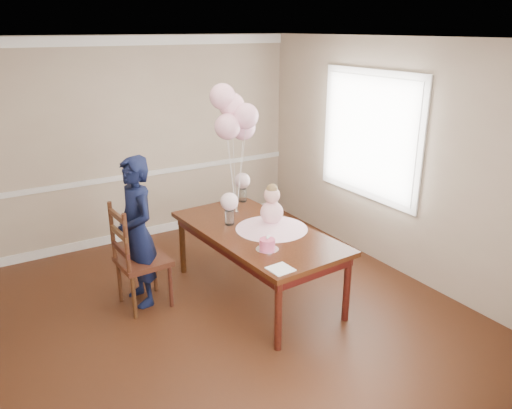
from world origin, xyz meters
The scene contains 51 objects.
floor centered at (0.00, 0.00, 0.00)m, with size 4.50×5.00×0.00m, color black.
ceiling centered at (0.00, 0.00, 2.70)m, with size 4.50×5.00×0.02m, color white.
wall_back centered at (0.00, 2.50, 1.35)m, with size 4.50×0.02×2.70m, color tan.
wall_front centered at (0.00, -2.50, 1.35)m, with size 4.50×0.02×2.70m, color tan.
wall_right centered at (2.25, 0.00, 1.35)m, with size 0.02×5.00×2.70m, color tan.
chair_rail_trim centered at (0.00, 2.49, 0.90)m, with size 4.50×0.02×0.07m, color silver.
crown_molding centered at (0.00, 2.49, 2.63)m, with size 4.50×0.02×0.12m, color white.
baseboard_trim centered at (0.00, 2.49, 0.06)m, with size 4.50×0.02×0.12m, color white.
window_frame centered at (2.23, 0.50, 1.55)m, with size 0.02×1.66×1.56m, color white.
window_blinds centered at (2.21, 0.50, 1.55)m, with size 0.01×1.50×1.40m, color silver.
dining_table_top centered at (0.50, 0.29, 0.74)m, with size 1.02×2.03×0.05m, color black.
table_apron centered at (0.50, 0.29, 0.66)m, with size 0.91×1.93×0.10m, color black.
table_leg_fl centered at (0.13, -0.67, 0.36)m, with size 0.07×0.07×0.71m, color black.
table_leg_fr centered at (0.98, -0.62, 0.36)m, with size 0.07×0.07×0.71m, color black.
table_leg_bl centered at (0.01, 1.19, 0.36)m, with size 0.07×0.07×0.71m, color black.
table_leg_br centered at (0.86, 1.25, 0.36)m, with size 0.07×0.07×0.71m, color black.
baby_skirt centered at (0.65, 0.25, 0.81)m, with size 0.77×0.77×0.10m, color #FFBBD4.
baby_torso centered at (0.65, 0.25, 0.94)m, with size 0.24×0.24×0.24m, color #FB9ED3.
baby_head centered at (0.65, 0.25, 1.14)m, with size 0.17×0.17×0.17m, color #E1A79B.
baby_hair centered at (0.65, 0.25, 1.20)m, with size 0.12×0.12×0.12m, color brown.
cake_platter centered at (0.32, -0.18, 0.77)m, with size 0.22×0.22×0.01m, color silver.
birthday_cake centered at (0.32, -0.18, 0.82)m, with size 0.15×0.15×0.10m, color #D7446D.
cake_flower_a centered at (0.32, -0.18, 0.89)m, with size 0.03×0.03×0.03m, color white.
cake_flower_b centered at (0.35, -0.16, 0.89)m, with size 0.03×0.03×0.03m, color white.
rose_vase_near centered at (0.32, 0.58, 0.84)m, with size 0.10×0.10×0.16m, color silver.
roses_near centered at (0.32, 0.58, 1.03)m, with size 0.19×0.19×0.19m, color silver.
rose_vase_far centered at (0.83, 1.17, 0.84)m, with size 0.10×0.10×0.16m, color silver.
roses_far centered at (0.83, 1.17, 1.03)m, with size 0.19×0.19×0.19m, color beige.
napkin centered at (0.19, -0.60, 0.77)m, with size 0.20×0.20×0.01m, color white.
balloon_weight centered at (0.56, 0.85, 0.77)m, with size 0.04×0.04×0.02m, color silver.
balloon_a centered at (0.46, 0.84, 1.78)m, with size 0.28×0.28×0.28m, color #E9A5BB.
balloon_b centered at (0.67, 0.81, 1.88)m, with size 0.28×0.28×0.28m, color #ECA7C2.
balloon_c centered at (0.58, 0.95, 1.98)m, with size 0.28×0.28×0.28m, color #FFB4CB.
balloon_d centered at (0.47, 0.97, 2.08)m, with size 0.28×0.28×0.28m, color #F2ABC3.
balloon_e centered at (0.71, 0.94, 1.73)m, with size 0.28×0.28×0.28m, color #E9A5C3.
balloon_ribbon_a centered at (0.51, 0.85, 1.20)m, with size 0.00×0.00×0.85m, color white.
balloon_ribbon_b centered at (0.62, 0.83, 1.25)m, with size 0.00×0.00×0.95m, color white.
balloon_ribbon_c centered at (0.57, 0.90, 1.30)m, with size 0.00×0.00×1.06m, color silver.
balloon_ribbon_d centered at (0.52, 0.91, 1.35)m, with size 0.00×0.00×1.16m, color silver.
balloon_ribbon_e centered at (0.64, 0.90, 1.17)m, with size 0.00×0.00×0.80m, color white.
dining_chair_seat centered at (-0.63, 0.73, 0.50)m, with size 0.49×0.49×0.06m, color #38180F.
chair_leg_fl centered at (-0.82, 0.51, 0.24)m, with size 0.04×0.04×0.48m, color #381E0F.
chair_leg_fr centered at (-0.42, 0.53, 0.24)m, with size 0.04×0.04×0.48m, color #34150E.
chair_leg_bl centered at (-0.84, 0.92, 0.24)m, with size 0.04×0.04×0.48m, color #381C0F.
chair_leg_br centered at (-0.44, 0.94, 0.24)m, with size 0.04×0.04×0.48m, color #3B1D10.
chair_back_post_l centered at (-0.84, 0.51, 0.83)m, with size 0.04×0.04×0.63m, color #371A0F.
chair_back_post_r centered at (-0.86, 0.91, 0.83)m, with size 0.04×0.04×0.63m, color #3A1D10.
chair_slat_low centered at (-0.85, 0.71, 0.69)m, with size 0.03×0.45×0.06m, color black.
chair_slat_mid centered at (-0.85, 0.71, 0.87)m, with size 0.03×0.45×0.06m, color #3E2311.
chair_slat_top centered at (-0.85, 0.71, 1.05)m, with size 0.03×0.45×0.06m, color #3D1F10.
woman centered at (-0.63, 0.81, 0.80)m, with size 0.58×0.39×1.60m, color black.
Camera 1 is at (-2.07, -3.86, 2.79)m, focal length 35.00 mm.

